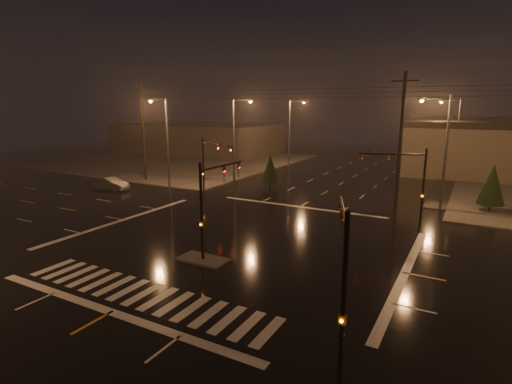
{
  "coord_description": "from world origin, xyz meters",
  "views": [
    {
      "loc": [
        13.76,
        -22.3,
        9.18
      ],
      "look_at": [
        0.02,
        2.62,
        3.0
      ],
      "focal_mm": 28.0,
      "sensor_mm": 36.0,
      "label": 1
    }
  ],
  "objects": [
    {
      "name": "crosswalk",
      "position": [
        0.0,
        -9.0,
        0.01
      ],
      "size": [
        15.0,
        2.6,
        0.01
      ],
      "primitive_type": "cube",
      "color": "beige",
      "rests_on": "ground"
    },
    {
      "name": "signal_mast_se",
      "position": [
        10.23,
        -9.75,
        3.71
      ],
      "size": [
        1.55,
        3.87,
        6.0
      ],
      "color": "black",
      "rests_on": "ground"
    },
    {
      "name": "utility_pole_1",
      "position": [
        8.0,
        14.0,
        6.13
      ],
      "size": [
        2.2,
        0.32,
        12.0
      ],
      "color": "black",
      "rests_on": "ground"
    },
    {
      "name": "streetlight_1",
      "position": [
        -11.18,
        18.0,
        5.8
      ],
      "size": [
        2.77,
        0.32,
        10.0
      ],
      "color": "#38383A",
      "rests_on": "ground"
    },
    {
      "name": "utility_pole_0",
      "position": [
        -22.0,
        14.0,
        6.13
      ],
      "size": [
        2.2,
        0.32,
        12.0
      ],
      "color": "black",
      "rests_on": "ground"
    },
    {
      "name": "streetlight_5",
      "position": [
        -16.0,
        11.18,
        5.8
      ],
      "size": [
        0.32,
        2.77,
        10.0
      ],
      "color": "#38383A",
      "rests_on": "ground"
    },
    {
      "name": "streetlight_3",
      "position": [
        11.18,
        16.0,
        5.8
      ],
      "size": [
        2.77,
        0.32,
        10.0
      ],
      "color": "#38383A",
      "rests_on": "ground"
    },
    {
      "name": "stop_bar_near",
      "position": [
        0.0,
        -11.0,
        0.01
      ],
      "size": [
        16.0,
        0.5,
        0.01
      ],
      "primitive_type": "cube",
      "color": "beige",
      "rests_on": "ground"
    },
    {
      "name": "car_crossing",
      "position": [
        -21.31,
        7.84,
        0.72
      ],
      "size": [
        4.47,
        1.82,
        1.44
      ],
      "primitive_type": "imported",
      "rotation": [
        0.0,
        0.0,
        1.64
      ],
      "color": "#5A5D62",
      "rests_on": "ground"
    },
    {
      "name": "sidewalk_nw",
      "position": [
        -30.0,
        30.0,
        0.06
      ],
      "size": [
        36.0,
        36.0,
        0.12
      ],
      "primitive_type": "cube",
      "color": "#4B4943",
      "rests_on": "ground"
    },
    {
      "name": "ground",
      "position": [
        0.0,
        0.0,
        0.0
      ],
      "size": [
        140.0,
        140.0,
        0.0
      ],
      "primitive_type": "plane",
      "color": "black",
      "rests_on": "ground"
    },
    {
      "name": "streetlight_4",
      "position": [
        11.18,
        36.0,
        5.8
      ],
      "size": [
        2.77,
        0.32,
        10.0
      ],
      "color": "#38383A",
      "rests_on": "ground"
    },
    {
      "name": "conifer_0",
      "position": [
        15.33,
        17.45,
        2.46
      ],
      "size": [
        2.26,
        2.26,
        4.23
      ],
      "color": "black",
      "rests_on": "ground"
    },
    {
      "name": "signal_mast_nw",
      "position": [
        -9.5,
        10.14,
        3.79
      ],
      "size": [
        4.84,
        1.86,
        6.0
      ],
      "color": "black",
      "rests_on": "ground"
    },
    {
      "name": "streetlight_2",
      "position": [
        -11.18,
        34.0,
        5.8
      ],
      "size": [
        2.77,
        0.32,
        10.0
      ],
      "color": "#38383A",
      "rests_on": "ground"
    },
    {
      "name": "signal_mast_ne",
      "position": [
        9.5,
        10.14,
        3.79
      ],
      "size": [
        4.84,
        1.86,
        6.0
      ],
      "color": "black",
      "rests_on": "ground"
    },
    {
      "name": "signal_mast_median",
      "position": [
        0.0,
        -3.07,
        3.75
      ],
      "size": [
        0.25,
        4.59,
        6.0
      ],
      "color": "black",
      "rests_on": "ground"
    },
    {
      "name": "median_island",
      "position": [
        0.0,
        -4.0,
        0.07
      ],
      "size": [
        3.0,
        1.6,
        0.15
      ],
      "primitive_type": "cube",
      "color": "#4B4943",
      "rests_on": "ground"
    },
    {
      "name": "conifer_3",
      "position": [
        -6.22,
        17.23,
        2.3
      ],
      "size": [
        2.05,
        2.05,
        3.91
      ],
      "color": "black",
      "rests_on": "ground"
    },
    {
      "name": "stop_bar_far",
      "position": [
        0.0,
        11.0,
        0.01
      ],
      "size": [
        16.0,
        0.5,
        0.01
      ],
      "primitive_type": "cube",
      "color": "beige",
      "rests_on": "ground"
    },
    {
      "name": "commercial_block",
      "position": [
        -35.0,
        42.0,
        2.8
      ],
      "size": [
        30.0,
        18.0,
        5.6
      ],
      "primitive_type": "cube",
      "color": "#413B39",
      "rests_on": "ground"
    }
  ]
}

